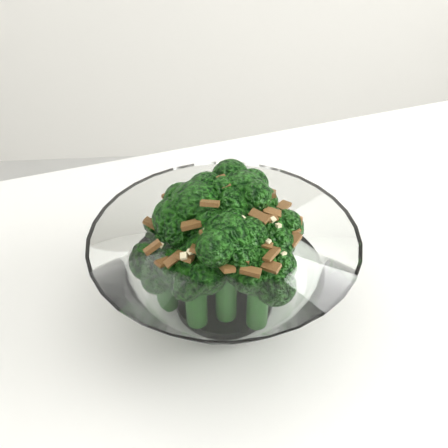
{
  "coord_description": "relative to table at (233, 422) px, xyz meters",
  "views": [
    {
      "loc": [
        -0.17,
        -0.16,
        1.13
      ],
      "look_at": [
        -0.15,
        0.18,
        0.85
      ],
      "focal_mm": 40.0,
      "sensor_mm": 36.0,
      "label": 1
    }
  ],
  "objects": [
    {
      "name": "table",
      "position": [
        0.0,
        0.0,
        0.0
      ],
      "size": [
        1.37,
        1.1,
        0.75
      ],
      "color": "white",
      "rests_on": "ground"
    },
    {
      "name": "broccoli_dish",
      "position": [
        -0.0,
        0.09,
        0.12
      ],
      "size": [
        0.24,
        0.24,
        0.14
      ],
      "color": "white",
      "rests_on": "table"
    }
  ]
}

